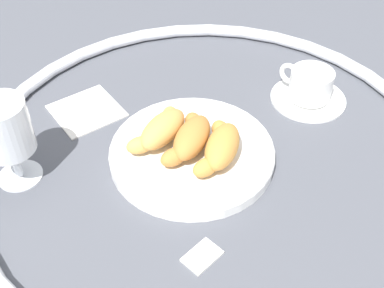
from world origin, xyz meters
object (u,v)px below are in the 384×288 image
object	(u,v)px
pastry_plate	(192,152)
folded_napkin	(86,110)
coffee_cup_near	(309,88)
croissant_large	(220,147)
croissant_small	(190,138)
juice_glass_left	(5,131)
sugar_packet	(202,255)
croissant_extra	(161,129)

from	to	relation	value
pastry_plate	folded_napkin	xyz separation A→B (m)	(-0.01, 0.22, -0.01)
coffee_cup_near	folded_napkin	size ratio (longest dim) A/B	1.24
croissant_large	pastry_plate	bearing A→B (deg)	101.82
pastry_plate	croissant_small	world-z (taller)	croissant_small
croissant_small	coffee_cup_near	bearing A→B (deg)	-19.17
pastry_plate	coffee_cup_near	size ratio (longest dim) A/B	1.93
juice_glass_left	pastry_plate	bearing A→B (deg)	-45.65
sugar_packet	folded_napkin	xyz separation A→B (m)	(0.13, 0.34, -0.00)
coffee_cup_near	sugar_packet	distance (m)	0.39
croissant_small	coffee_cup_near	world-z (taller)	croissant_small
croissant_extra	coffee_cup_near	size ratio (longest dim) A/B	1.01
coffee_cup_near	sugar_packet	xyz separation A→B (m)	(-0.39, -0.04, -0.02)
sugar_packet	croissant_small	bearing A→B (deg)	49.43
coffee_cup_near	juice_glass_left	xyz separation A→B (m)	(-0.43, 0.27, 0.07)
pastry_plate	croissant_small	distance (m)	0.03
coffee_cup_near	juice_glass_left	world-z (taller)	juice_glass_left
pastry_plate	croissant_extra	size ratio (longest dim) A/B	1.91
croissant_large	croissant_extra	xyz separation A→B (m)	(-0.02, 0.10, 0.00)
pastry_plate	folded_napkin	bearing A→B (deg)	93.55
croissant_large	juice_glass_left	size ratio (longest dim) A/B	0.93
pastry_plate	croissant_extra	bearing A→B (deg)	101.64
juice_glass_left	sugar_packet	xyz separation A→B (m)	(0.04, -0.31, -0.09)
coffee_cup_near	folded_napkin	bearing A→B (deg)	130.62
coffee_cup_near	sugar_packet	size ratio (longest dim) A/B	2.72
croissant_large	sugar_packet	bearing A→B (deg)	-154.34
juice_glass_left	sugar_packet	bearing A→B (deg)	-82.28
croissant_large	coffee_cup_near	distance (m)	0.24
croissant_small	juice_glass_left	size ratio (longest dim) A/B	0.95
croissant_extra	juice_glass_left	bearing A→B (deg)	141.69
pastry_plate	croissant_large	world-z (taller)	croissant_large
croissant_extra	juice_glass_left	world-z (taller)	juice_glass_left
juice_glass_left	folded_napkin	bearing A→B (deg)	9.63
croissant_extra	pastry_plate	bearing A→B (deg)	-78.36
croissant_extra	sugar_packet	bearing A→B (deg)	-127.91
croissant_large	croissant_small	world-z (taller)	same
croissant_large	croissant_small	bearing A→B (deg)	102.00
croissant_extra	coffee_cup_near	distance (m)	0.29
pastry_plate	folded_napkin	size ratio (longest dim) A/B	2.38
folded_napkin	sugar_packet	bearing A→B (deg)	-111.04
croissant_large	croissant_extra	world-z (taller)	same
croissant_large	folded_napkin	distance (m)	0.27
coffee_cup_near	folded_napkin	xyz separation A→B (m)	(-0.26, 0.30, -0.02)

